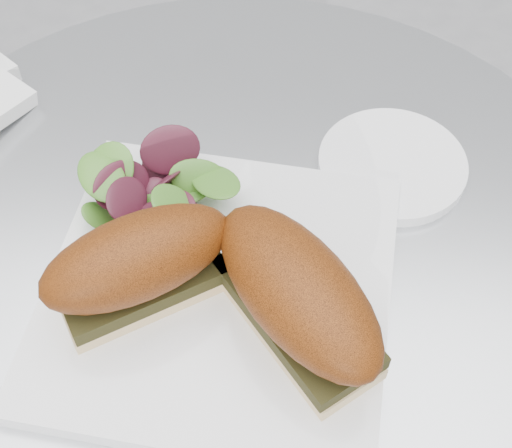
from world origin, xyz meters
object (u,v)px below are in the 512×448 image
at_px(sandwich_left, 138,264).
at_px(saucer, 392,165).
at_px(plate, 219,291).
at_px(sandwich_right, 297,296).

height_order(sandwich_left, saucer, sandwich_left).
bearing_deg(plate, sandwich_right, -26.38).
xyz_separation_m(plate, saucer, (0.14, 0.15, -0.00)).
height_order(sandwich_left, sandwich_right, same).
distance_m(plate, saucer, 0.21).
bearing_deg(sandwich_right, saucer, 117.08).
bearing_deg(saucer, sandwich_left, -141.06).
distance_m(sandwich_right, saucer, 0.20).
xyz_separation_m(plate, sandwich_right, (0.06, -0.03, 0.05)).
distance_m(sandwich_left, saucer, 0.26).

